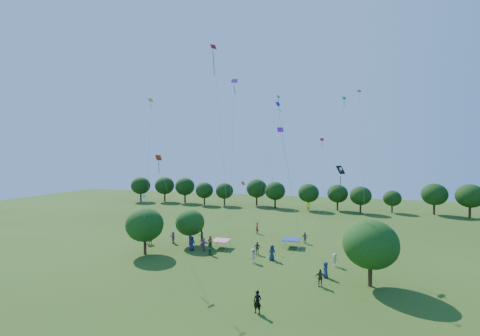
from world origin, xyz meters
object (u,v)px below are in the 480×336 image
(near_tree_west, at_px, (145,225))
(near_tree_east, at_px, (371,244))
(near_tree_north, at_px, (190,223))
(tent_red_stripe, at_px, (221,240))
(red_high_kite, at_px, (216,85))
(man_in_black, at_px, (257,302))
(pirate_kite, at_px, (340,172))
(tent_blue, at_px, (291,239))

(near_tree_west, xyz_separation_m, near_tree_east, (26.26, -2.57, 0.31))
(near_tree_north, height_order, near_tree_east, near_tree_east)
(tent_red_stripe, bearing_deg, red_high_kite, -77.46)
(near_tree_east, relative_size, red_high_kite, 0.25)
(near_tree_west, relative_size, man_in_black, 3.24)
(tent_red_stripe, height_order, pirate_kite, pirate_kite)
(tent_red_stripe, bearing_deg, near_tree_west, -147.86)
(near_tree_east, distance_m, tent_red_stripe, 19.80)
(near_tree_east, distance_m, red_high_kite, 24.51)
(near_tree_west, distance_m, tent_red_stripe, 10.15)
(near_tree_east, relative_size, man_in_black, 3.51)
(near_tree_east, bearing_deg, man_in_black, -137.34)
(tent_red_stripe, xyz_separation_m, tent_blue, (9.00, 3.25, 0.00))
(tent_blue, height_order, red_high_kite, red_high_kite)
(near_tree_west, distance_m, man_in_black, 20.60)
(near_tree_west, bearing_deg, pirate_kite, 9.25)
(pirate_kite, bearing_deg, near_tree_north, 175.60)
(near_tree_west, relative_size, tent_blue, 2.65)
(near_tree_north, relative_size, pirate_kite, 0.50)
(near_tree_east, relative_size, tent_blue, 2.87)
(near_tree_west, distance_m, tent_blue, 19.44)
(tent_red_stripe, distance_m, tent_blue, 9.57)
(near_tree_east, bearing_deg, tent_red_stripe, 156.59)
(near_tree_west, xyz_separation_m, tent_blue, (17.29, 8.46, -2.66))
(tent_red_stripe, xyz_separation_m, pirate_kite, (15.13, -1.40, 9.53))
(man_in_black, height_order, red_high_kite, red_high_kite)
(man_in_black, bearing_deg, near_tree_east, 47.98)
(near_tree_north, bearing_deg, near_tree_east, -19.29)
(tent_blue, distance_m, pirate_kite, 12.25)
(pirate_kite, bearing_deg, tent_blue, 142.85)
(tent_blue, height_order, man_in_black, man_in_black)
(near_tree_east, height_order, tent_red_stripe, near_tree_east)
(man_in_black, bearing_deg, red_high_kite, 128.68)
(near_tree_west, relative_size, near_tree_north, 1.17)
(near_tree_north, bearing_deg, pirate_kite, -4.40)
(near_tree_east, xyz_separation_m, tent_blue, (-8.96, 11.03, -2.97))
(tent_blue, bearing_deg, near_tree_west, -153.93)
(tent_blue, relative_size, man_in_black, 1.22)
(man_in_black, bearing_deg, tent_red_stripe, 124.65)
(near_tree_west, xyz_separation_m, man_in_black, (17.30, -10.82, -2.80))
(near_tree_west, relative_size, tent_red_stripe, 2.65)
(near_tree_west, xyz_separation_m, tent_red_stripe, (8.29, 5.21, -2.66))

